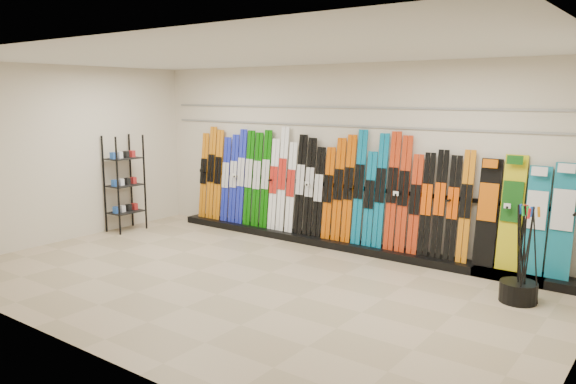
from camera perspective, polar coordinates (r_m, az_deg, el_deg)
The scene contains 12 objects.
floor at distance 7.68m, azimuth -4.34°, elevation -9.17°, with size 8.00×8.00×0.00m, color tan.
back_wall at distance 9.35m, azimuth 5.59°, elevation 3.66°, with size 8.00×8.00×0.00m, color beige.
left_wall at distance 10.38m, azimuth -21.48°, elevation 3.63°, with size 5.00×5.00×0.00m, color beige.
ceiling at distance 7.28m, azimuth -4.65°, elevation 13.77°, with size 8.00×8.00×0.00m, color silver.
ski_rack_base at distance 9.32m, azimuth 5.94°, elevation -5.39°, with size 8.00×0.40×0.12m, color black.
skis at distance 9.53m, azimuth 2.54°, elevation 0.52°, with size 5.38×0.22×1.84m.
snowboards at distance 8.22m, azimuth 22.80°, elevation -2.32°, with size 1.26×0.24×1.58m.
accessory_rack at distance 10.80m, azimuth -16.26°, elevation 0.86°, with size 0.40×0.60×1.78m, color black.
pole_bin at distance 7.49m, azimuth 22.35°, elevation -9.37°, with size 0.45×0.45×0.25m, color black.
ski_poles at distance 7.35m, azimuth 22.87°, elevation -5.83°, with size 0.32×0.31×1.18m.
slatwall_rail_0 at distance 9.29m, azimuth 5.58°, elevation 6.72°, with size 7.60×0.02×0.03m, color gray.
slatwall_rail_1 at distance 9.28m, azimuth 5.61°, elevation 8.56°, with size 7.60×0.02×0.03m, color gray.
Camera 1 is at (4.76, -5.49, 2.49)m, focal length 35.00 mm.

